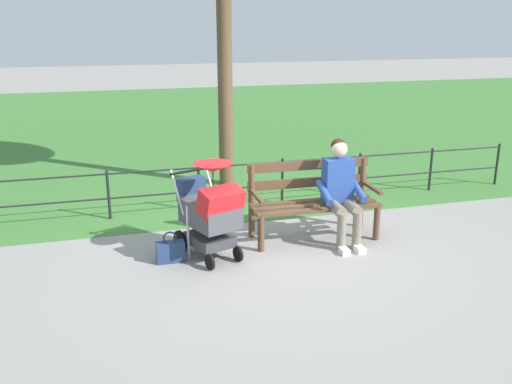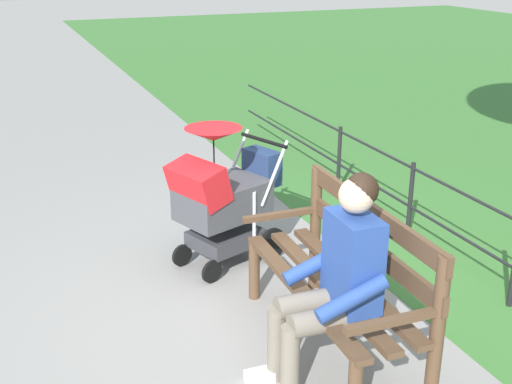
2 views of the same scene
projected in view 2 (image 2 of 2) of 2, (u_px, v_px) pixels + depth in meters
ground_plane at (286, 304)px, 4.71m from camera, size 60.00×60.00×0.00m
park_bench at (344, 271)px, 4.06m from camera, size 1.61×0.64×0.96m
person_on_bench at (335, 276)px, 3.69m from camera, size 0.54×0.74×1.28m
stroller at (222, 195)px, 5.11m from camera, size 0.76×0.99×1.15m
handbag at (206, 227)px, 5.69m from camera, size 0.32×0.14×0.37m
park_fence at (504, 245)px, 4.65m from camera, size 8.85×0.04×0.70m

